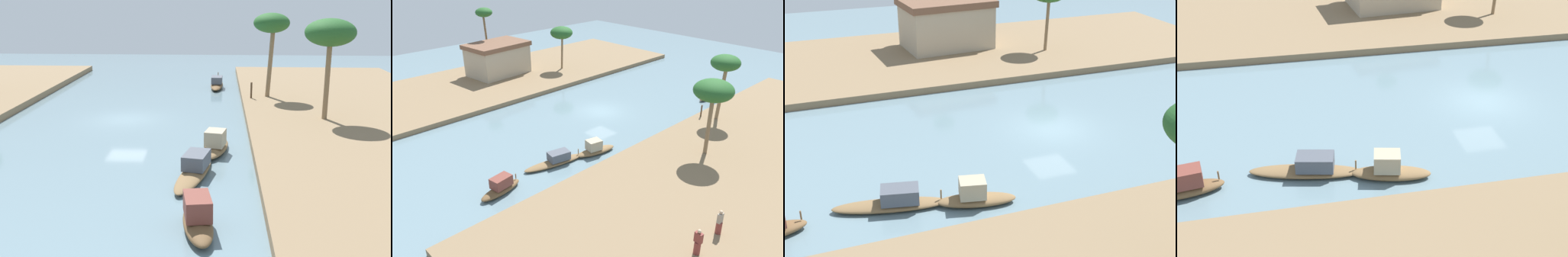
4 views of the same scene
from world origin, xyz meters
The scene contains 9 objects.
river_water centered at (0.00, 0.00, 0.00)m, with size 74.90×74.90×0.00m, color slate.
riverbank_left centered at (0.00, -15.51, 0.24)m, with size 43.88×15.29×0.49m, color #846B4C.
sampan_upstream_small centered at (-10.32, -5.11, 0.36)m, with size 5.15×2.08×1.02m.
sampan_with_tall_canopy centered at (-6.89, -6.01, 0.44)m, with size 3.64×1.77×1.25m.
sampan_open_hull centered at (-15.55, -5.48, 0.47)m, with size 3.42×1.49×1.24m.
sampan_midstream centered at (11.84, -5.92, 0.37)m, with size 4.95×1.24×1.06m.
mooring_post centered at (5.04, -8.53, 1.08)m, with size 0.14×0.14×1.18m, color #4C3823.
palm_tree_left_near centered at (-1.16, -12.69, 5.68)m, with size 3.03×3.03×6.11m.
palm_tree_left_far centered at (5.74, -9.91, 5.82)m, with size 2.65×2.65×6.22m.
Camera 1 is at (-30.86, -6.18, 7.79)m, focal length 44.78 mm.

